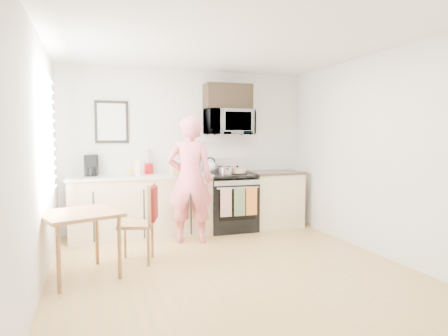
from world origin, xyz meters
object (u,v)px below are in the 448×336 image
object	(u,v)px
range	(231,203)
cake	(239,171)
dining_table	(79,220)
chair	(147,212)
microwave	(229,122)
person	(190,180)

from	to	relation	value
range	cake	distance (m)	0.55
dining_table	chair	world-z (taller)	chair
microwave	chair	world-z (taller)	microwave
person	chair	bearing A→B (deg)	60.97
range	cake	size ratio (longest dim) A/B	4.54
dining_table	chair	xyz separation A→B (m)	(0.77, 0.31, -0.02)
range	chair	bearing A→B (deg)	-140.32
range	person	bearing A→B (deg)	-146.75
microwave	person	distance (m)	1.33
microwave	dining_table	distance (m)	3.04
range	dining_table	world-z (taller)	range
person	chair	size ratio (longest dim) A/B	1.90
microwave	dining_table	bearing A→B (deg)	-143.80
dining_table	cake	size ratio (longest dim) A/B	3.36
range	microwave	distance (m)	1.33
cake	microwave	bearing A→B (deg)	127.43
dining_table	cake	distance (m)	2.86
range	chair	distance (m)	1.97
microwave	cake	size ratio (longest dim) A/B	2.97
dining_table	chair	size ratio (longest dim) A/B	0.90
chair	cake	size ratio (longest dim) A/B	3.75
chair	cake	distance (m)	2.05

